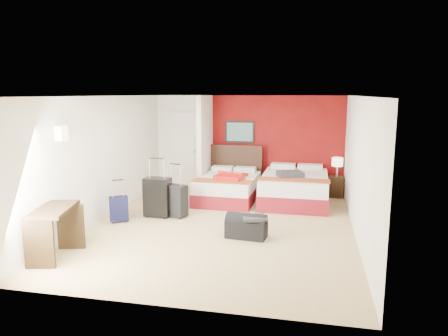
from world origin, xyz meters
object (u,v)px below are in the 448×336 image
(suitcase_black, at_px, (158,198))
(red_suitcase_open, at_px, (231,176))
(bed_right, at_px, (295,188))
(suitcase_charcoal, at_px, (176,202))
(desk, at_px, (56,233))
(bed_left, at_px, (228,189))
(table_lamp, at_px, (337,167))
(suitcase_navy, at_px, (119,210))
(nightstand, at_px, (336,187))
(duffel_bag, at_px, (246,228))

(suitcase_black, bearing_deg, red_suitcase_open, 52.80)
(bed_right, relative_size, suitcase_charcoal, 3.38)
(desk, bearing_deg, red_suitcase_open, 50.15)
(suitcase_charcoal, bearing_deg, bed_left, 82.64)
(table_lamp, bearing_deg, suitcase_charcoal, -143.52)
(suitcase_black, bearing_deg, suitcase_navy, -139.72)
(red_suitcase_open, distance_m, desk, 4.49)
(nightstand, distance_m, table_lamp, 0.50)
(bed_left, xyz_separation_m, suitcase_navy, (-1.79, -2.17, -0.04))
(suitcase_black, bearing_deg, bed_left, 56.78)
(table_lamp, height_order, suitcase_black, table_lamp)
(table_lamp, distance_m, duffel_bag, 3.89)
(nightstand, xyz_separation_m, duffel_bag, (-1.72, -3.44, -0.07))
(bed_right, relative_size, desk, 2.24)
(duffel_bag, distance_m, desk, 3.18)
(suitcase_navy, height_order, duffel_bag, suitcase_navy)
(duffel_bag, bearing_deg, bed_left, 114.70)
(bed_right, relative_size, nightstand, 4.29)
(bed_right, height_order, duffel_bag, bed_right)
(bed_right, distance_m, red_suitcase_open, 1.53)
(suitcase_navy, bearing_deg, suitcase_charcoal, -2.39)
(nightstand, height_order, suitcase_black, suitcase_black)
(bed_right, distance_m, duffel_bag, 2.81)
(red_suitcase_open, height_order, suitcase_navy, red_suitcase_open)
(red_suitcase_open, xyz_separation_m, table_lamp, (2.48, 0.99, 0.12))
(suitcase_black, relative_size, desk, 0.81)
(bed_left, distance_m, suitcase_navy, 2.81)
(suitcase_black, bearing_deg, table_lamp, 36.02)
(bed_left, xyz_separation_m, bed_right, (1.58, 0.15, 0.04))
(bed_right, relative_size, suitcase_navy, 4.47)
(suitcase_navy, relative_size, desk, 0.50)
(red_suitcase_open, bearing_deg, table_lamp, 35.85)
(red_suitcase_open, relative_size, table_lamp, 1.83)
(red_suitcase_open, bearing_deg, duffel_bag, -58.90)
(red_suitcase_open, distance_m, table_lamp, 2.67)
(red_suitcase_open, distance_m, duffel_bag, 2.60)
(bed_right, distance_m, suitcase_charcoal, 2.94)
(red_suitcase_open, distance_m, suitcase_black, 2.02)
(bed_right, distance_m, nightstand, 1.24)
(suitcase_black, bearing_deg, suitcase_charcoal, 12.30)
(bed_left, xyz_separation_m, table_lamp, (2.58, 0.89, 0.46))
(bed_right, relative_size, red_suitcase_open, 2.49)
(nightstand, bearing_deg, bed_left, -154.53)
(suitcase_charcoal, bearing_deg, bed_right, 55.27)
(bed_left, relative_size, suitcase_charcoal, 2.94)
(bed_left, relative_size, duffel_bag, 2.67)
(suitcase_charcoal, distance_m, duffel_bag, 1.90)
(suitcase_black, height_order, duffel_bag, suitcase_black)
(desk, bearing_deg, nightstand, 34.85)
(bed_left, height_order, suitcase_navy, bed_left)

